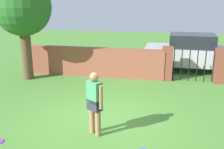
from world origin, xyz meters
name	(u,v)px	position (x,y,z in m)	size (l,w,h in m)	color
ground_plane	(104,121)	(0.00, 0.00, 0.00)	(40.00, 40.00, 0.00)	#4C8433
brick_wall	(93,62)	(-1.50, 4.36, 0.61)	(6.15, 0.50, 1.23)	brown
tree	(22,8)	(-4.08, 3.34, 2.91)	(2.31, 2.31, 4.12)	brown
person	(95,101)	(-0.04, -0.74, 0.90)	(0.47, 0.38, 1.62)	#9E704C
fence_gate	(193,65)	(2.72, 4.36, 0.70)	(2.52, 0.44, 1.40)	brown
car	(191,53)	(2.76, 6.06, 0.86)	(4.25, 2.03, 1.72)	#B7B7BC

